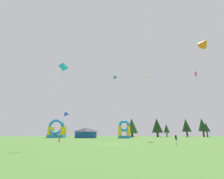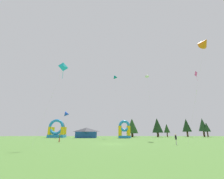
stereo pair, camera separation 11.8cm
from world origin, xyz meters
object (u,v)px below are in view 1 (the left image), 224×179
object	(u,v)px
kite_orange_delta	(204,43)
festival_tent	(86,133)
person_midfield	(176,138)
inflatable_orange_dome	(56,131)
inflatable_yellow_castle	(124,131)
kite_blue_delta	(67,114)
kite_white_parafoil	(147,76)
kite_cyan_diamond	(64,67)
person_left_edge	(60,137)
kite_pink_diamond	(196,74)
kite_teal_delta	(116,77)

from	to	relation	value
kite_orange_delta	festival_tent	world-z (taller)	kite_orange_delta
kite_orange_delta	festival_tent	bearing A→B (deg)	126.22
person_midfield	festival_tent	world-z (taller)	festival_tent
inflatable_orange_dome	inflatable_yellow_castle	bearing A→B (deg)	-7.81
kite_blue_delta	festival_tent	distance (m)	10.48
person_midfield	inflatable_yellow_castle	xyz separation A→B (m)	(-6.93, 31.62, 1.49)
kite_white_parafoil	kite_orange_delta	size ratio (longest dim) A/B	1.08
kite_cyan_diamond	inflatable_orange_dome	size ratio (longest dim) A/B	1.89
kite_orange_delta	inflatable_orange_dome	size ratio (longest dim) A/B	2.54
kite_blue_delta	kite_orange_delta	world-z (taller)	kite_orange_delta
festival_tent	kite_orange_delta	bearing A→B (deg)	-53.78
person_left_edge	inflatable_yellow_castle	bearing A→B (deg)	-30.12
kite_cyan_diamond	inflatable_orange_dome	xyz separation A→B (m)	(-14.71, 39.18, -10.43)
inflatable_orange_dome	festival_tent	bearing A→B (deg)	-11.63
person_left_edge	person_midfield	bearing A→B (deg)	-104.18
kite_blue_delta	kite_pink_diamond	bearing A→B (deg)	-14.35
kite_blue_delta	festival_tent	bearing A→B (deg)	32.64
kite_white_parafoil	inflatable_yellow_castle	bearing A→B (deg)	114.21
person_midfield	festival_tent	xyz separation A→B (m)	(-21.61, 32.77, 0.85)
kite_pink_diamond	inflatable_orange_dome	size ratio (longest dim) A/B	2.84
kite_orange_delta	kite_blue_delta	bearing A→B (deg)	136.08
kite_pink_diamond	person_left_edge	bearing A→B (deg)	-165.08
inflatable_yellow_castle	inflatable_orange_dome	bearing A→B (deg)	172.19
kite_cyan_diamond	inflatable_orange_dome	distance (m)	43.13
kite_blue_delta	kite_teal_delta	distance (m)	25.08
kite_teal_delta	kite_pink_diamond	distance (m)	30.63
festival_tent	kite_cyan_diamond	bearing A→B (deg)	-86.73
person_midfield	festival_tent	distance (m)	39.27
kite_cyan_diamond	kite_pink_diamond	xyz separation A→B (m)	(35.05, 21.01, 6.84)
kite_white_parafoil	kite_teal_delta	world-z (taller)	kite_teal_delta
kite_cyan_diamond	kite_white_parafoil	size ratio (longest dim) A/B	0.69
kite_teal_delta	inflatable_yellow_castle	bearing A→B (deg)	-28.74
person_midfield	inflatable_orange_dome	world-z (taller)	inflatable_orange_dome
kite_pink_diamond	festival_tent	world-z (taller)	kite_pink_diamond
person_left_edge	kite_teal_delta	bearing A→B (deg)	-23.27
kite_cyan_diamond	kite_white_parafoil	bearing A→B (deg)	47.20
inflatable_orange_dome	person_left_edge	bearing A→B (deg)	-68.19
kite_pink_diamond	festival_tent	bearing A→B (deg)	157.25
kite_cyan_diamond	kite_orange_delta	world-z (taller)	kite_orange_delta
kite_blue_delta	kite_cyan_diamond	world-z (taller)	kite_cyan_diamond
inflatable_yellow_castle	festival_tent	bearing A→B (deg)	175.53
festival_tent	kite_pink_diamond	bearing A→B (deg)	-22.75
kite_orange_delta	person_left_edge	world-z (taller)	kite_orange_delta
inflatable_orange_dome	kite_teal_delta	bearing A→B (deg)	-4.86
kite_pink_diamond	inflatable_yellow_castle	xyz separation A→B (m)	(-22.46, 14.42, -17.27)
kite_white_parafoil	inflatable_yellow_castle	world-z (taller)	kite_white_parafoil
kite_blue_delta	person_midfield	bearing A→B (deg)	-45.05
kite_orange_delta	person_left_edge	xyz separation A→B (m)	(-28.23, 11.03, -16.38)
kite_orange_delta	inflatable_yellow_castle	size ratio (longest dim) A/B	2.81
kite_pink_diamond	kite_teal_delta	bearing A→B (deg)	147.75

